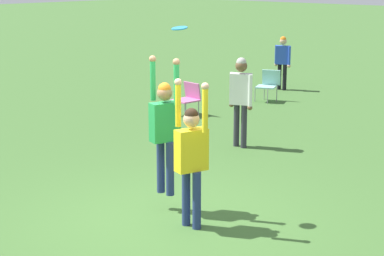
% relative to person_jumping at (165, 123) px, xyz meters
% --- Properties ---
extents(ground_plane, '(120.00, 120.00, 0.00)m').
position_rel_person_jumping_xyz_m(ground_plane, '(0.27, -0.25, -1.35)').
color(ground_plane, '#3D662D').
extents(person_jumping, '(0.58, 0.47, 2.06)m').
position_rel_person_jumping_xyz_m(person_jumping, '(0.00, 0.00, 0.00)').
color(person_jumping, navy).
rests_on(person_jumping, ground_plane).
extents(person_defending, '(0.60, 0.48, 2.09)m').
position_rel_person_jumping_xyz_m(person_defending, '(0.73, -0.23, -0.24)').
color(person_defending, navy).
rests_on(person_defending, ground_plane).
extents(frisbee, '(0.23, 0.23, 0.05)m').
position_rel_person_jumping_xyz_m(frisbee, '(0.27, 0.03, 1.39)').
color(frisbee, '#2D9EDB').
extents(camping_chair_1, '(0.67, 0.73, 0.87)m').
position_rel_person_jumping_xyz_m(camping_chair_1, '(-3.85, 7.93, -0.84)').
color(camping_chair_1, gray).
rests_on(camping_chair_1, ground_plane).
extents(camping_chair_2, '(0.60, 0.64, 0.82)m').
position_rel_person_jumping_xyz_m(camping_chair_2, '(-4.25, 5.08, -0.87)').
color(camping_chair_2, gray).
rests_on(camping_chair_2, ground_plane).
extents(person_spectator_near, '(0.58, 0.37, 1.63)m').
position_rel_person_jumping_xyz_m(person_spectator_near, '(-4.59, 9.65, -0.38)').
color(person_spectator_near, black).
rests_on(person_spectator_near, ground_plane).
extents(person_spectator_far, '(0.58, 0.37, 1.84)m').
position_rel_person_jumping_xyz_m(person_spectator_far, '(-1.42, 3.59, -0.22)').
color(person_spectator_far, '#2D2D38').
rests_on(person_spectator_far, ground_plane).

